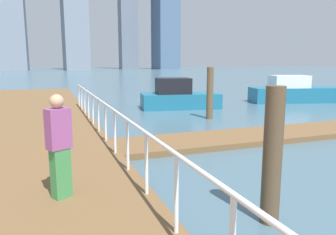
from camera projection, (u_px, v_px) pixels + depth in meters
name	position (u px, v px, depth m)	size (l,w,h in m)	color
ground_plane	(131.00, 106.00, 19.29)	(300.00, 300.00, 0.00)	#476675
floating_dock	(291.00, 133.00, 11.60)	(13.93, 2.00, 0.18)	brown
boardwalk_railing	(146.00, 147.00, 5.31)	(0.06, 24.11, 1.08)	white
dock_piling_3	(210.00, 93.00, 14.81)	(0.30, 0.30, 2.37)	brown
dock_piling_4	(272.00, 156.00, 5.12)	(0.30, 0.30, 2.23)	brown
moored_boat_0	(178.00, 97.00, 18.38)	(4.63, 2.62, 1.71)	#1E6B8C
moored_boat_2	(301.00, 92.00, 21.26)	(7.24, 3.43, 1.75)	#1E6B8C
pedestrian_0	(59.00, 145.00, 5.17)	(0.42, 0.36, 1.69)	#3F8C4C
skyline_tower_4	(165.00, 26.00, 123.51)	(8.00, 10.81, 32.79)	slate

